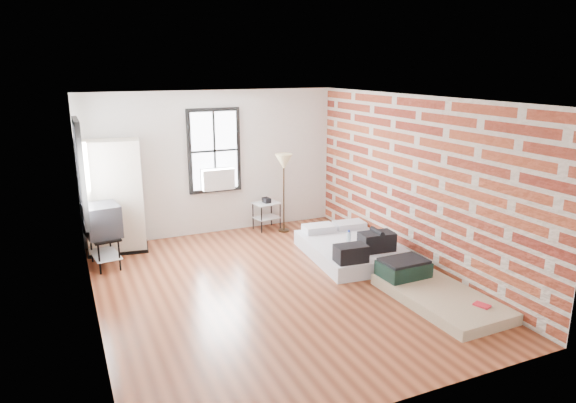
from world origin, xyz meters
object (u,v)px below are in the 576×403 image
floor_lamp (284,166)px  mattress_bare (431,290)px  tv_stand (103,222)px  wardrobe (114,197)px  side_table (266,208)px  mattress_main (353,248)px

floor_lamp → mattress_bare: bearing=-79.6°
tv_stand → wardrobe: bearing=61.1°
mattress_bare → floor_lamp: size_ratio=1.24×
wardrobe → side_table: bearing=8.4°
side_table → floor_lamp: floor_lamp is taller
mattress_main → floor_lamp: bearing=110.3°
wardrobe → tv_stand: (-0.27, -0.69, -0.24)m
mattress_bare → wardrobe: 5.56m
wardrobe → floor_lamp: bearing=3.5°
side_table → tv_stand: size_ratio=0.62×
mattress_main → mattress_bare: size_ratio=1.07×
floor_lamp → tv_stand: 3.54m
mattress_main → tv_stand: (-3.96, 1.35, 0.59)m
mattress_main → tv_stand: size_ratio=1.97×
mattress_main → side_table: size_ratio=3.17×
floor_lamp → wardrobe: bearing=176.5°
mattress_main → side_table: side_table is taller
mattress_main → tv_stand: 4.22m
wardrobe → mattress_bare: bearing=-38.3°
mattress_bare → side_table: size_ratio=2.96×
floor_lamp → tv_stand: size_ratio=1.48×
wardrobe → mattress_main: bearing=-21.9°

